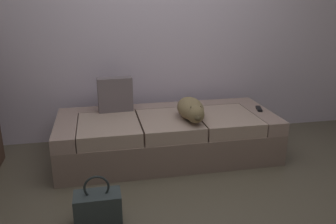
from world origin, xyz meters
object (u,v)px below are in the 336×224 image
(throw_pillow, at_px, (115,94))
(handbag, at_px, (98,208))
(couch, at_px, (167,136))
(tv_remote, at_px, (259,109))
(dog_tan, at_px, (191,109))

(throw_pillow, bearing_deg, handbag, -99.68)
(couch, bearing_deg, handbag, -124.47)
(handbag, bearing_deg, couch, 55.53)
(tv_remote, bearing_deg, throw_pillow, -173.95)
(couch, relative_size, handbag, 5.55)
(throw_pillow, distance_m, handbag, 1.36)
(couch, distance_m, dog_tan, 0.40)
(tv_remote, relative_size, handbag, 0.40)
(couch, distance_m, throw_pillow, 0.66)
(dog_tan, height_order, handbag, dog_tan)
(tv_remote, bearing_deg, dog_tan, -153.04)
(couch, height_order, throw_pillow, throw_pillow)
(dog_tan, bearing_deg, couch, 142.29)
(dog_tan, distance_m, handbag, 1.29)
(couch, distance_m, tv_remote, 0.98)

